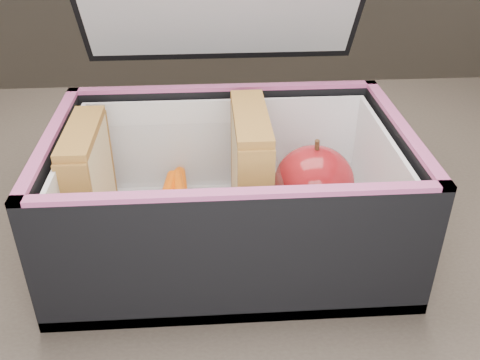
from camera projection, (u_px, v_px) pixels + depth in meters
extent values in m
cube|color=brown|center=(225.00, 244.00, 0.54)|extent=(1.20, 0.80, 0.03)
cube|color=#DFC388|center=(81.00, 185.00, 0.48)|extent=(0.01, 0.09, 0.10)
cube|color=#BE6475|center=(90.00, 188.00, 0.48)|extent=(0.01, 0.09, 0.09)
cube|color=#DFC388|center=(99.00, 184.00, 0.48)|extent=(0.01, 0.09, 0.10)
cube|color=brown|center=(81.00, 132.00, 0.45)|extent=(0.03, 0.10, 0.01)
cube|color=#DFC388|center=(241.00, 175.00, 0.48)|extent=(0.01, 0.10, 0.11)
cube|color=#BE6475|center=(250.00, 179.00, 0.49)|extent=(0.01, 0.10, 0.10)
cube|color=#DFC388|center=(260.00, 174.00, 0.48)|extent=(0.01, 0.10, 0.11)
cube|color=brown|center=(251.00, 117.00, 0.45)|extent=(0.03, 0.10, 0.01)
cylinder|color=#FC5E07|center=(171.00, 211.00, 0.52)|extent=(0.01, 0.09, 0.01)
cylinder|color=#FC5E07|center=(173.00, 199.00, 0.52)|extent=(0.02, 0.09, 0.01)
cylinder|color=#FC5E07|center=(165.00, 200.00, 0.49)|extent=(0.02, 0.09, 0.01)
cylinder|color=#FC5E07|center=(171.00, 219.00, 0.51)|extent=(0.03, 0.09, 0.01)
cylinder|color=#FC5E07|center=(182.00, 195.00, 0.52)|extent=(0.02, 0.09, 0.01)
cylinder|color=#FC5E07|center=(180.00, 199.00, 0.50)|extent=(0.02, 0.09, 0.01)
cylinder|color=#FC5E07|center=(177.00, 222.00, 0.50)|extent=(0.02, 0.09, 0.01)
cube|color=white|center=(316.00, 216.00, 0.52)|extent=(0.09, 0.09, 0.01)
ellipsoid|color=maroon|center=(314.00, 182.00, 0.50)|extent=(0.10, 0.10, 0.07)
cylinder|color=#4C311B|center=(317.00, 146.00, 0.48)|extent=(0.01, 0.01, 0.01)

